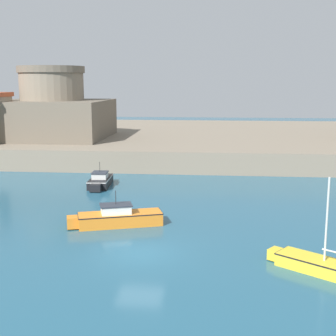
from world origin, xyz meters
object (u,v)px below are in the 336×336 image
Objects in this scene: motorboat_black_3 at (100,181)px; fortress at (53,112)px; sailboat_yellow_1 at (329,268)px; motorboat_orange_0 at (118,217)px.

fortress is at bearing 120.36° from motorboat_black_3.
motorboat_black_3 is at bearing 130.64° from sailboat_yellow_1.
motorboat_orange_0 is at bearing -71.07° from motorboat_black_3.
motorboat_black_3 is 0.37× the size of fortress.
motorboat_black_3 is at bearing -59.64° from fortress.
fortress reaches higher than motorboat_black_3.
fortress is (-13.83, 28.27, 4.85)m from motorboat_orange_0.
motorboat_orange_0 is 0.46× the size of fortress.
sailboat_yellow_1 reaches higher than motorboat_black_3.
sailboat_yellow_1 is 43.58m from fortress.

